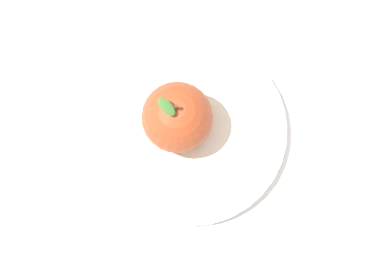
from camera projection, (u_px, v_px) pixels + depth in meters
The scene contains 3 objects.
ground_plane at pixel (193, 92), 0.72m from camera, with size 2.40×2.40×0.00m, color silver.
dinner_plate at pixel (192, 130), 0.70m from camera, with size 0.23×0.23×0.02m.
apple at pixel (180, 117), 0.65m from camera, with size 0.08×0.08×0.09m.
Camera 1 is at (0.00, 0.20, 0.69)m, focal length 54.43 mm.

